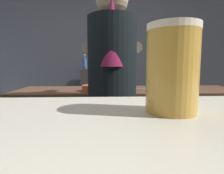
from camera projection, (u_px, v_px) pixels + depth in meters
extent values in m
cube|color=#444854|center=(97.00, 52.00, 3.36)|extent=(5.20, 0.10, 2.70)
cube|color=brown|center=(128.00, 134.00, 1.85)|extent=(2.10, 0.60, 0.89)
cube|color=#3A3535|center=(105.00, 100.00, 3.18)|extent=(0.80, 0.36, 1.06)
cube|color=#373033|center=(112.00, 157.00, 1.39)|extent=(0.28, 0.20, 0.88)
cylinder|color=black|center=(112.00, 59.00, 1.31)|extent=(0.34, 0.34, 0.56)
sphere|color=#C4B08C|center=(112.00, 0.00, 1.27)|extent=(0.22, 0.22, 0.22)
cone|color=#8C1E4C|center=(112.00, 31.00, 1.19)|extent=(0.18, 0.18, 0.45)
cylinder|color=#C4B08C|center=(91.00, 49.00, 1.47)|extent=(0.10, 0.32, 0.08)
cylinder|color=#C4B08C|center=(134.00, 49.00, 1.46)|extent=(0.10, 0.32, 0.08)
cube|color=#8E5D3C|center=(192.00, 79.00, 1.80)|extent=(0.10, 0.08, 0.20)
cylinder|color=black|center=(190.00, 64.00, 1.78)|extent=(0.02, 0.02, 0.09)
cylinder|color=black|center=(193.00, 64.00, 1.78)|extent=(0.02, 0.02, 0.09)
cylinder|color=black|center=(196.00, 64.00, 1.79)|extent=(0.02, 0.02, 0.08)
cylinder|color=#C35636|center=(93.00, 88.00, 1.66)|extent=(0.20, 0.20, 0.05)
cube|color=silver|center=(140.00, 89.00, 1.75)|extent=(0.24, 0.11, 0.01)
cylinder|color=gold|center=(172.00, 73.00, 0.29)|extent=(0.08, 0.08, 0.13)
cylinder|color=silver|center=(174.00, 27.00, 0.28)|extent=(0.08, 0.08, 0.01)
cylinder|color=#D6CC81|center=(96.00, 65.00, 3.05)|extent=(0.06, 0.06, 0.13)
cylinder|color=#D6CC81|center=(96.00, 59.00, 3.03)|extent=(0.03, 0.03, 0.05)
cylinder|color=#333333|center=(96.00, 57.00, 3.03)|extent=(0.03, 0.03, 0.01)
cylinder|color=#4B7C32|center=(100.00, 64.00, 3.20)|extent=(0.06, 0.06, 0.17)
cylinder|color=#4B7C32|center=(100.00, 56.00, 3.19)|extent=(0.02, 0.02, 0.07)
cylinder|color=black|center=(99.00, 54.00, 3.18)|extent=(0.03, 0.03, 0.01)
cylinder|color=#375F94|center=(85.00, 64.00, 3.12)|extent=(0.07, 0.07, 0.16)
cylinder|color=#375F94|center=(84.00, 57.00, 3.11)|extent=(0.03, 0.03, 0.06)
cylinder|color=silver|center=(84.00, 55.00, 3.10)|extent=(0.04, 0.04, 0.01)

